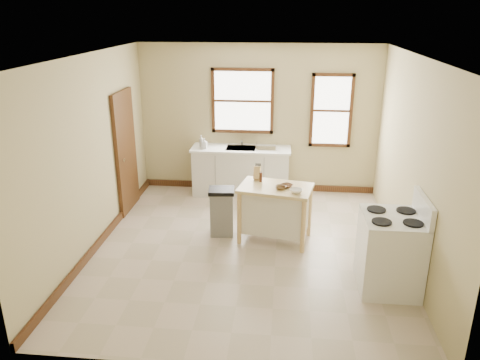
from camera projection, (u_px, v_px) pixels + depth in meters
The scene contains 23 objects.
floor at pixel (247, 248), 6.99m from camera, with size 5.00×5.00×0.00m, color #C7B19D.
ceiling at pixel (248, 56), 6.03m from camera, with size 5.00×5.00×0.00m, color white.
wall_back at pixel (258, 120), 8.85m from camera, with size 4.50×0.04×2.80m, color tan.
wall_left at pixel (91, 154), 6.72m from camera, with size 0.04×5.00×2.80m, color tan.
wall_right at pixel (413, 164), 6.30m from camera, with size 0.04×5.00×2.80m, color tan.
window_main at pixel (243, 101), 8.74m from camera, with size 1.17×0.06×1.22m, color #3B1B10, non-canonical shape.
window_side at pixel (331, 111), 8.63m from camera, with size 0.77×0.06×1.37m, color #3B1B10, non-canonical shape.
door_left at pixel (126, 152), 8.05m from camera, with size 0.06×0.90×2.10m, color #3B1B10.
baseboard_back at pixel (257, 186), 9.28m from camera, with size 4.50×0.04×0.12m, color #3B1B10.
baseboard_left at pixel (103, 238), 7.18m from camera, with size 0.04×5.00×0.12m, color #3B1B10.
sink_counter at pixel (241, 171), 8.92m from camera, with size 1.86×0.62×0.92m, color silver, non-canonical shape.
faucet at pixel (242, 140), 8.89m from camera, with size 0.03×0.03×0.22m, color silver.
soap_bottle_a at pixel (201, 141), 8.77m from camera, with size 0.09×0.09×0.23m, color #B2B2B2.
soap_bottle_b at pixel (204, 143), 8.70m from camera, with size 0.09×0.09×0.19m, color #B2B2B2.
dish_rack at pixel (266, 147), 8.67m from camera, with size 0.39×0.29×0.10m, color silver, non-canonical shape.
kitchen_island at pixel (275, 213), 7.13m from camera, with size 1.07×0.68×0.87m, color #E5C286, non-canonical shape.
knife_block at pixel (257, 173), 7.25m from camera, with size 0.10×0.10×0.20m, color tan, non-canonical shape.
pepper_grinder at pixel (261, 177), 7.15m from camera, with size 0.04×0.04×0.15m, color #452212.
bowl_a at pixel (281, 188), 6.89m from camera, with size 0.16×0.16×0.04m, color brown.
bowl_b at pixel (287, 186), 6.96m from camera, with size 0.17×0.17×0.04m, color brown.
bowl_c at pixel (296, 191), 6.74m from camera, with size 0.18×0.18×0.06m, color white.
trash_bin at pixel (222, 212), 7.32m from camera, with size 0.39×0.33×0.77m, color gray, non-canonical shape.
gas_stove at pixel (391, 243), 5.83m from camera, with size 0.79×0.80×1.25m, color white, non-canonical shape.
Camera 1 is at (0.52, -6.19, 3.37)m, focal length 35.00 mm.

